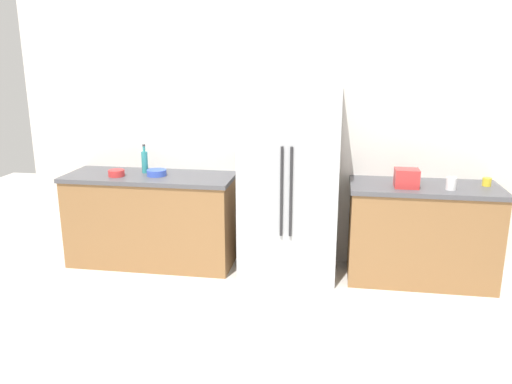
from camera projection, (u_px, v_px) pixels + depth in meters
The scene contains 12 objects.
ground_plane at pixel (231, 359), 3.42m from camera, with size 9.99×9.99×0.00m, color beige.
kitchen_back_panel at pixel (270, 105), 4.83m from camera, with size 4.99×0.10×3.07m, color silver.
counter_left at pixel (152, 219), 4.95m from camera, with size 1.62×0.62×0.89m.
counter_right at pixel (421, 233), 4.56m from camera, with size 1.30×0.62×0.89m.
refrigerator at pixel (290, 183), 4.60m from camera, with size 0.88×0.65×1.74m.
toaster at pixel (407, 178), 4.35m from camera, with size 0.20×0.17×0.16m, color red.
bottle_a at pixel (145, 162), 4.89m from camera, with size 0.06×0.06×0.28m.
cup_a at pixel (414, 178), 4.51m from camera, with size 0.09×0.09×0.09m, color orange.
cup_b at pixel (451, 184), 4.28m from camera, with size 0.09×0.09×0.11m, color white.
cup_c at pixel (487, 182), 4.41m from camera, with size 0.08×0.08×0.07m, color yellow.
bowl_a at pixel (116, 173), 4.77m from camera, with size 0.15×0.15×0.06m, color red.
bowl_b at pixel (157, 173), 4.80m from camera, with size 0.18×0.18×0.06m, color blue.
Camera 1 is at (0.65, -2.95, 1.98)m, focal length 35.46 mm.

